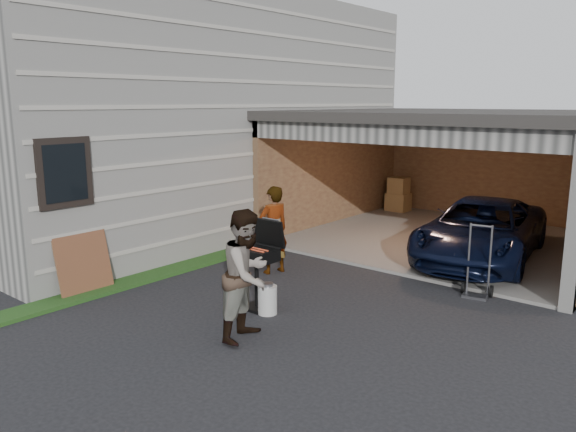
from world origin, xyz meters
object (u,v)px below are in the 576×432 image
(man, at_px, (247,275))
(propane_tank, at_px, (267,300))
(plywood_panel, at_px, (84,263))
(hand_truck, at_px, (477,283))
(bbq_grill, at_px, (258,257))
(woman, at_px, (273,230))
(minivan, at_px, (481,233))

(man, distance_m, propane_tank, 1.10)
(man, xyz_separation_m, plywood_panel, (-3.28, -0.44, -0.36))
(plywood_panel, bearing_deg, hand_truck, 38.51)
(bbq_grill, bearing_deg, woman, 123.94)
(woman, height_order, plywood_panel, woman)
(minivan, distance_m, propane_tank, 4.91)
(bbq_grill, bearing_deg, man, -54.32)
(minivan, distance_m, bbq_grill, 4.90)
(minivan, xyz_separation_m, man, (-0.99, -5.51, 0.29))
(minivan, bearing_deg, hand_truck, -78.67)
(minivan, height_order, hand_truck, hand_truck)
(minivan, height_order, plywood_panel, minivan)
(bbq_grill, relative_size, plywood_panel, 1.31)
(man, height_order, propane_tank, man)
(plywood_panel, bearing_deg, man, 7.56)
(woman, relative_size, bbq_grill, 1.19)
(minivan, relative_size, propane_tank, 9.78)
(woman, height_order, man, man)
(minivan, bearing_deg, propane_tank, -114.93)
(propane_tank, height_order, hand_truck, hand_truck)
(minivan, xyz_separation_m, propane_tank, (-1.37, -4.70, -0.37))
(minivan, relative_size, plywood_panel, 4.06)
(propane_tank, bearing_deg, man, -65.06)
(woman, bearing_deg, propane_tank, 55.23)
(woman, height_order, hand_truck, woman)
(minivan, distance_m, man, 5.60)
(bbq_grill, xyz_separation_m, propane_tank, (0.27, -0.09, -0.59))
(woman, bearing_deg, hand_truck, 125.20)
(woman, bearing_deg, man, 51.08)
(man, distance_m, bbq_grill, 1.10)
(bbq_grill, height_order, hand_truck, bbq_grill)
(propane_tank, bearing_deg, plywood_panel, -156.98)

